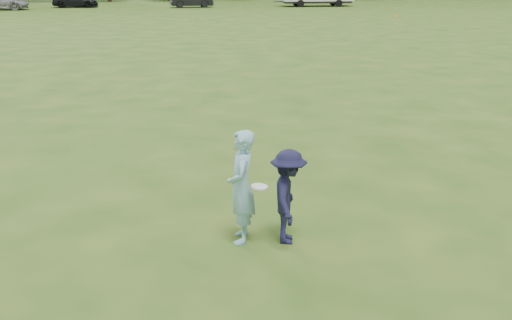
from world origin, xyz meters
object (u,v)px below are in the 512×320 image
object	(u,v)px
car_f	(192,0)
car_d	(75,1)
thrower	(241,187)
field_cone	(396,15)
car_c	(1,2)
defender	(288,197)

from	to	relation	value
car_f	car_d	bearing A→B (deg)	74.69
thrower	car_f	world-z (taller)	thrower
car_d	field_cone	bearing A→B (deg)	-115.69
car_c	car_d	size ratio (longest dim) A/B	1.13
defender	car_d	size ratio (longest dim) A/B	0.32
car_c	car_d	bearing A→B (deg)	-67.24
car_d	car_f	xyz separation A→B (m)	(12.76, -1.77, 0.06)
defender	car_f	size ratio (longest dim) A/B	0.34
car_c	field_cone	world-z (taller)	car_c
car_c	car_d	world-z (taller)	car_c
car_f	defender	bearing A→B (deg)	171.70
defender	thrower	bearing A→B (deg)	90.37
thrower	field_cone	size ratio (longest dim) A/B	6.36
car_d	defender	bearing A→B (deg)	-165.50
car_c	field_cone	bearing A→B (deg)	-110.65
thrower	car_d	distance (m)	62.43
defender	car_d	distance (m)	62.72
car_f	field_cone	size ratio (longest dim) A/B	15.61
car_c	thrower	bearing A→B (deg)	-162.72
thrower	car_d	bearing A→B (deg)	-162.33
defender	car_f	world-z (taller)	defender
car_d	car_f	bearing A→B (deg)	-94.27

